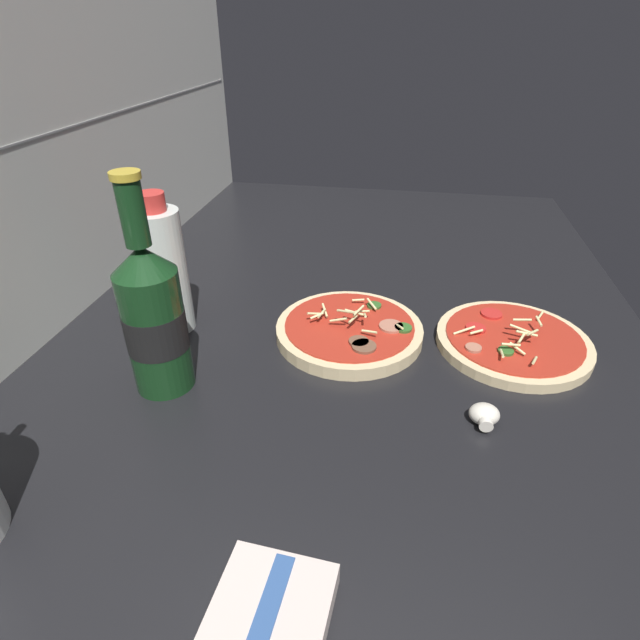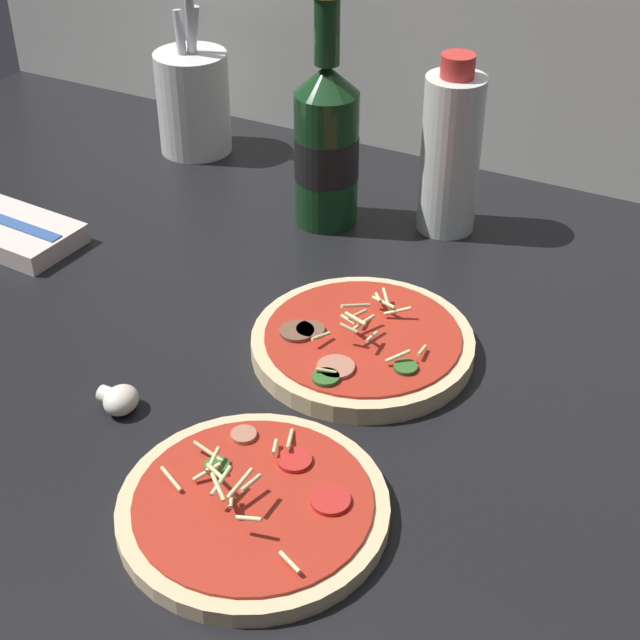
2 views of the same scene
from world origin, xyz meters
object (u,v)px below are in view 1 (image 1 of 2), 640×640
object	(u,v)px
pizza_far	(350,330)
oil_bottle	(163,270)
mushroom_left	(484,415)
pizza_near	(512,341)
beer_bottle	(154,317)

from	to	relation	value
pizza_far	oil_bottle	distance (cm)	29.09
pizza_far	mushroom_left	distance (cm)	24.21
pizza_near	beer_bottle	distance (cm)	50.42
pizza_near	oil_bottle	distance (cm)	52.53
pizza_near	pizza_far	xyz separation A→B (cm)	(-1.59, 23.96, 0.21)
mushroom_left	beer_bottle	bearing A→B (deg)	89.08
beer_bottle	pizza_far	bearing A→B (deg)	-55.73
oil_bottle	pizza_near	bearing A→B (deg)	-86.12
mushroom_left	pizza_far	bearing A→B (deg)	48.47
pizza_far	oil_bottle	bearing A→B (deg)	93.96
beer_bottle	mushroom_left	distance (cm)	41.70
pizza_far	oil_bottle	size ratio (longest dim) A/B	1.03
pizza_near	beer_bottle	world-z (taller)	beer_bottle
beer_bottle	oil_bottle	size ratio (longest dim) A/B	1.31
pizza_near	pizza_far	world-z (taller)	pizza_far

